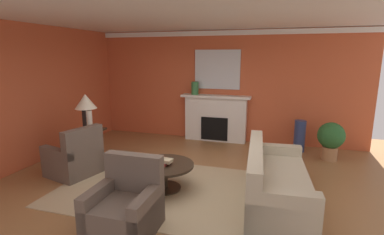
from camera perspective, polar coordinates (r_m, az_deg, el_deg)
name	(u,v)px	position (r m, az deg, el deg)	size (l,w,h in m)	color
ground_plane	(183,188)	(5.12, -1.87, -13.59)	(8.61, 8.61, 0.00)	olive
wall_fireplace	(221,86)	(7.70, 5.67, 6.11)	(7.23, 0.12, 2.85)	#C65633
wall_window	(31,95)	(6.80, -29.12, 3.86)	(0.12, 6.76, 2.85)	#C65633
ceiling_panel	(187,13)	(4.95, -0.92, 19.77)	(7.23, 6.76, 0.06)	white
crown_moulding	(221,33)	(7.60, 5.76, 16.20)	(7.23, 0.08, 0.12)	white
area_rug	(165,189)	(5.09, -5.42, -13.72)	(3.50, 2.37, 0.01)	tan
fireplace	(215,119)	(7.65, 4.62, -0.37)	(1.80, 0.35, 1.22)	white
mantel_mirror	(217,70)	(7.59, 4.99, 9.38)	(1.18, 0.04, 1.00)	silver
sofa	(274,183)	(4.76, 15.89, -12.23)	(1.04, 2.16, 0.85)	#BCB299
armchair_near_window	(75,159)	(5.94, -22.04, -7.62)	(0.97, 0.97, 0.95)	brown
armchair_facing_fireplace	(125,209)	(3.96, -12.98, -17.11)	(0.81, 0.81, 0.95)	brown
coffee_table	(164,170)	(4.96, -5.50, -10.29)	(1.00, 1.00, 0.45)	#2D2319
side_table	(89,143)	(6.53, -19.62, -4.80)	(0.56, 0.56, 0.70)	#2D2319
table_lamp	(86,105)	(6.35, -20.15, 2.34)	(0.44, 0.44, 0.75)	black
vase_tall_corner	(300,136)	(7.25, 20.38, -3.44)	(0.26, 0.26, 0.74)	navy
vase_mantel_left	(195,88)	(7.60, 0.58, 5.78)	(0.19, 0.19, 0.34)	#33703D
vase_on_side_table	(89,121)	(6.23, -19.50, -0.68)	(0.12, 0.12, 0.44)	beige
book_red_cover	(160,164)	(4.84, -6.26, -9.12)	(0.20, 0.15, 0.05)	maroon
book_art_folio	(164,160)	(4.85, -5.43, -8.41)	(0.25, 0.16, 0.05)	tan
potted_plant	(331,138)	(6.88, 25.63, -3.67)	(0.56, 0.56, 0.83)	#A8754C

